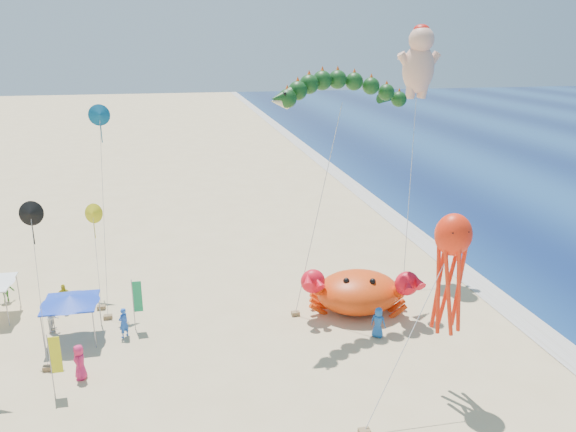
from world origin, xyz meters
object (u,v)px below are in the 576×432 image
(octopus_kite, at_px, (450,265))
(canopy_blue, at_px, (70,299))
(crab_inflatable, at_px, (359,291))
(dragon_kite, at_px, (340,95))
(cherub_kite, at_px, (419,60))

(octopus_kite, relative_size, canopy_blue, 2.79)
(crab_inflatable, distance_m, dragon_kite, 11.99)
(octopus_kite, bearing_deg, crab_inflatable, 99.38)
(octopus_kite, distance_m, canopy_blue, 20.56)
(canopy_blue, bearing_deg, crab_inflatable, -0.03)
(crab_inflatable, height_order, canopy_blue, crab_inflatable)
(dragon_kite, relative_size, cherub_kite, 0.83)
(crab_inflatable, xyz_separation_m, cherub_kite, (6.14, 6.93, 13.59))
(crab_inflatable, distance_m, cherub_kite, 16.44)
(cherub_kite, bearing_deg, canopy_blue, -163.29)
(crab_inflatable, bearing_deg, dragon_kite, 131.48)
(dragon_kite, distance_m, cherub_kite, 9.37)
(cherub_kite, relative_size, octopus_kite, 1.95)
(crab_inflatable, relative_size, canopy_blue, 2.24)
(cherub_kite, height_order, canopy_blue, cherub_kite)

